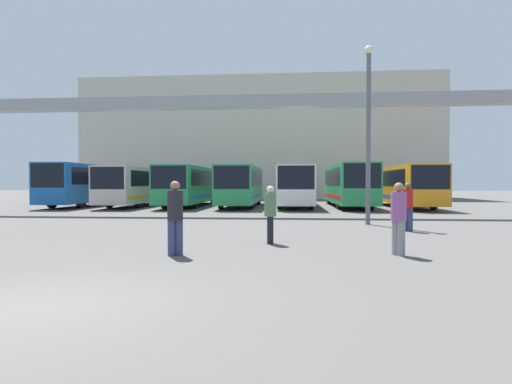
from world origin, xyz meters
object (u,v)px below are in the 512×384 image
at_px(bus_slot_5, 348,183).
at_px(pedestrian_near_center, 408,206).
at_px(bus_slot_6, 403,184).
at_px(pedestrian_mid_left, 175,216).
at_px(bus_slot_4, 295,184).
at_px(bus_slot_1, 141,184).
at_px(lamp_post, 368,127).
at_px(pedestrian_mid_right, 399,217).
at_px(bus_slot_2, 191,184).
at_px(bus_slot_0, 87,183).
at_px(bus_slot_3, 242,184).
at_px(pedestrian_near_left, 270,213).

distance_m(bus_slot_5, pedestrian_near_center, 16.19).
relative_size(bus_slot_6, pedestrian_near_center, 6.63).
distance_m(bus_slot_5, pedestrian_mid_left, 23.05).
bearing_deg(pedestrian_near_center, bus_slot_4, -46.78).
relative_size(bus_slot_1, lamp_post, 1.58).
distance_m(pedestrian_mid_right, lamp_post, 8.23).
bearing_deg(lamp_post, bus_slot_5, 85.30).
bearing_deg(pedestrian_mid_right, bus_slot_4, 154.54).
bearing_deg(bus_slot_2, lamp_post, -50.59).
distance_m(bus_slot_0, bus_slot_6, 24.71).
height_order(bus_slot_0, bus_slot_3, bus_slot_0).
relative_size(bus_slot_5, bus_slot_6, 1.03).
bearing_deg(pedestrian_mid_left, bus_slot_6, -141.76).
xyz_separation_m(bus_slot_5, bus_slot_6, (4.12, -0.20, -0.07)).
bearing_deg(pedestrian_mid_right, pedestrian_mid_left, -116.50).
distance_m(bus_slot_3, pedestrian_near_left, 19.29).
bearing_deg(bus_slot_5, bus_slot_4, -174.30).
relative_size(bus_slot_2, pedestrian_mid_right, 6.70).
height_order(bus_slot_3, lamp_post, lamp_post).
xyz_separation_m(pedestrian_mid_right, pedestrian_mid_left, (-5.52, -0.50, 0.02)).
bearing_deg(bus_slot_2, bus_slot_0, -174.09).
xyz_separation_m(bus_slot_4, pedestrian_mid_left, (-3.26, -21.41, -0.77)).
bearing_deg(bus_slot_6, bus_slot_5, 177.24).
xyz_separation_m(bus_slot_2, lamp_post, (11.21, -13.65, 2.47)).
relative_size(bus_slot_0, bus_slot_2, 0.86).
bearing_deg(lamp_post, bus_slot_6, 68.89).
bearing_deg(bus_slot_4, lamp_post, -77.45).
height_order(bus_slot_4, bus_slot_5, bus_slot_5).
xyz_separation_m(bus_slot_1, lamp_post, (15.33, -13.69, 2.50)).
distance_m(bus_slot_4, lamp_post, 13.94).
distance_m(bus_slot_0, pedestrian_near_left, 24.26).
bearing_deg(bus_slot_4, bus_slot_1, 178.60).
height_order(bus_slot_2, bus_slot_6, bus_slot_2).
relative_size(bus_slot_3, lamp_post, 1.44).
bearing_deg(pedestrian_near_left, bus_slot_5, -16.70).
bearing_deg(pedestrian_near_left, bus_slot_6, -27.49).
bearing_deg(bus_slot_4, bus_slot_5, 5.70).
height_order(pedestrian_mid_left, pedestrian_near_center, pedestrian_mid_left).
distance_m(bus_slot_2, bus_slot_5, 12.35).
height_order(bus_slot_3, pedestrian_mid_left, bus_slot_3).
relative_size(bus_slot_6, pedestrian_mid_right, 6.65).
xyz_separation_m(bus_slot_1, bus_slot_3, (8.23, -0.55, 0.02)).
relative_size(bus_slot_4, pedestrian_mid_left, 6.28).
bearing_deg(lamp_post, bus_slot_4, 102.55).
xyz_separation_m(bus_slot_0, bus_slot_2, (8.23, 0.85, -0.10)).
bearing_deg(pedestrian_mid_right, bus_slot_2, 174.74).
relative_size(pedestrian_mid_right, pedestrian_near_left, 1.05).
height_order(bus_slot_0, pedestrian_near_left, bus_slot_0).
height_order(bus_slot_4, bus_slot_6, bus_slot_6).
height_order(bus_slot_5, pedestrian_near_left, bus_slot_5).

